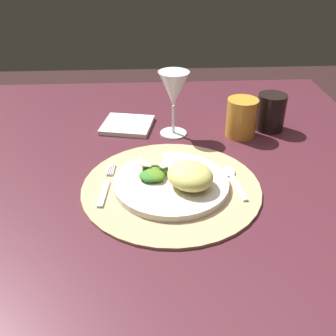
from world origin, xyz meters
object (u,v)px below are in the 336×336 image
object	(u,v)px
spoon	(230,177)
napkin	(126,125)
wine_glass	(172,91)
dark_tumbler	(269,112)
amber_tumbler	(240,118)
fork	(104,186)
dining_table	(149,203)
dinner_plate	(169,183)

from	to	relation	value
spoon	napkin	world-z (taller)	same
spoon	wine_glass	xyz separation A→B (m)	(-0.11, 0.23, 0.11)
wine_glass	dark_tumbler	size ratio (longest dim) A/B	1.73
spoon	amber_tumbler	distance (m)	0.23
fork	wine_glass	distance (m)	0.32
napkin	wine_glass	bearing A→B (deg)	-21.45
amber_tumbler	dark_tumbler	xyz separation A→B (m)	(0.09, 0.03, -0.00)
dining_table	dark_tumbler	world-z (taller)	dark_tumbler
napkin	dinner_plate	bearing A→B (deg)	-71.49
fork	napkin	bearing A→B (deg)	83.36
wine_glass	amber_tumbler	bearing A→B (deg)	-5.67
spoon	napkin	bearing A→B (deg)	130.30
dinner_plate	spoon	distance (m)	0.14
dining_table	spoon	xyz separation A→B (m)	(0.18, -0.09, 0.13)
napkin	spoon	bearing A→B (deg)	-49.70
dark_tumbler	fork	bearing A→B (deg)	-147.46
dinner_plate	amber_tumbler	bearing A→B (deg)	50.35
napkin	amber_tumbler	xyz separation A→B (m)	(0.30, -0.07, 0.04)
spoon	dark_tumbler	bearing A→B (deg)	58.68
napkin	amber_tumbler	bearing A→B (deg)	-12.45
fork	spoon	bearing A→B (deg)	4.73
dark_tumbler	wine_glass	bearing A→B (deg)	-176.44
wine_glass	dinner_plate	bearing A→B (deg)	-94.89
fork	dinner_plate	bearing A→B (deg)	-1.31
fork	spoon	size ratio (longest dim) A/B	1.20
wine_glass	dining_table	bearing A→B (deg)	-115.93
wine_glass	dark_tumbler	world-z (taller)	wine_glass
dining_table	dark_tumbler	xyz separation A→B (m)	(0.33, 0.16, 0.17)
fork	napkin	world-z (taller)	napkin
spoon	amber_tumbler	size ratio (longest dim) A/B	1.33
dark_tumbler	napkin	bearing A→B (deg)	175.22
spoon	napkin	distance (m)	0.37
dining_table	fork	world-z (taller)	fork
dinner_plate	spoon	bearing A→B (deg)	10.76
spoon	napkin	xyz separation A→B (m)	(-0.24, 0.28, -0.00)
spoon	dark_tumbler	world-z (taller)	dark_tumbler
dining_table	fork	bearing A→B (deg)	-128.78
dark_tumbler	dining_table	bearing A→B (deg)	-154.82
spoon	wine_glass	world-z (taller)	wine_glass
dinner_plate	napkin	bearing A→B (deg)	108.51
napkin	dining_table	bearing A→B (deg)	-73.28
dark_tumbler	amber_tumbler	bearing A→B (deg)	-158.78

